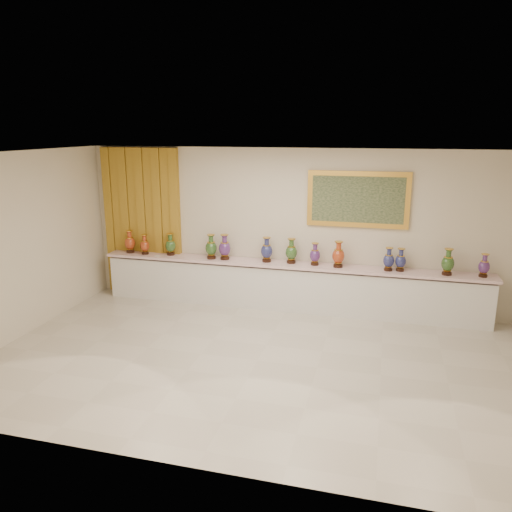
{
  "coord_description": "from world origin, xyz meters",
  "views": [
    {
      "loc": [
        1.7,
        -6.56,
        3.36
      ],
      "look_at": [
        -0.47,
        1.7,
        1.15
      ],
      "focal_mm": 35.0,
      "sensor_mm": 36.0,
      "label": 1
    }
  ],
  "objects_px": {
    "vase_2": "(170,245)",
    "counter": "(288,287)",
    "vase_1": "(145,245)",
    "vase_0": "(130,243)"
  },
  "relations": [
    {
      "from": "vase_1",
      "to": "vase_2",
      "type": "xyz_separation_m",
      "value": [
        0.53,
        0.06,
        0.02
      ]
    },
    {
      "from": "counter",
      "to": "vase_0",
      "type": "distance_m",
      "value": 3.31
    },
    {
      "from": "vase_1",
      "to": "vase_2",
      "type": "bearing_deg",
      "value": 6.88
    },
    {
      "from": "counter",
      "to": "vase_1",
      "type": "height_order",
      "value": "vase_1"
    },
    {
      "from": "vase_2",
      "to": "counter",
      "type": "bearing_deg",
      "value": -0.29
    },
    {
      "from": "counter",
      "to": "vase_1",
      "type": "bearing_deg",
      "value": -178.98
    },
    {
      "from": "vase_0",
      "to": "counter",
      "type": "bearing_deg",
      "value": 0.18
    },
    {
      "from": "vase_1",
      "to": "vase_0",
      "type": "bearing_deg",
      "value": 173.25
    },
    {
      "from": "counter",
      "to": "vase_0",
      "type": "height_order",
      "value": "vase_0"
    },
    {
      "from": "counter",
      "to": "vase_1",
      "type": "distance_m",
      "value": 2.97
    }
  ]
}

